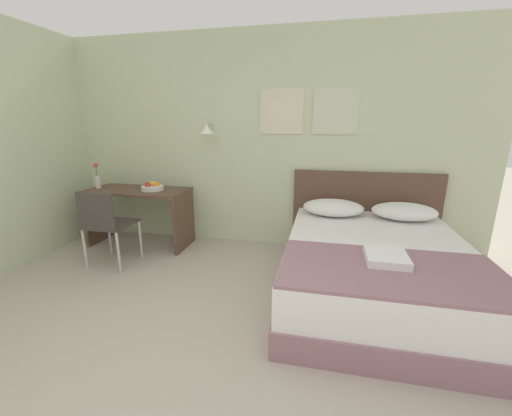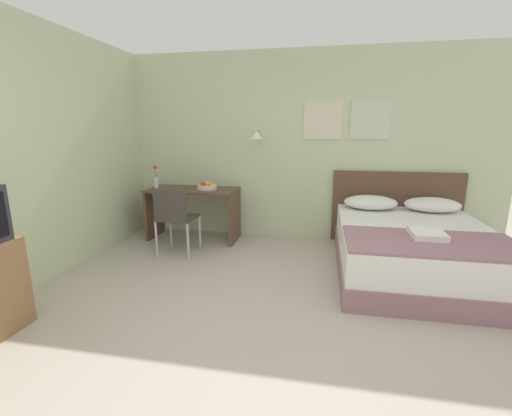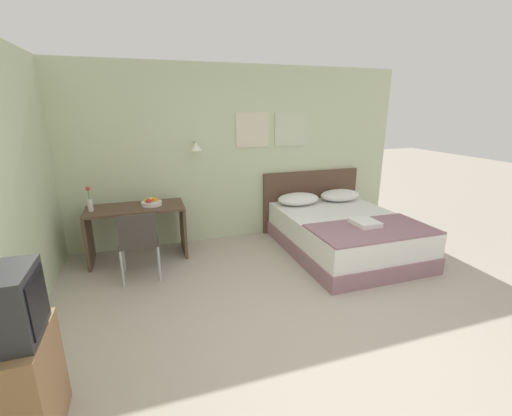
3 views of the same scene
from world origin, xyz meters
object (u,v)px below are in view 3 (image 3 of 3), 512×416
pillow_right (340,195)px  desk_chair (139,240)px  folded_towel_near_foot (365,223)px  flower_vase (90,202)px  fruit_bowl (151,203)px  bed (344,234)px  headboard (311,200)px  pillow_left (298,199)px  throw_blanket (372,229)px  desk (137,222)px  tv_stand (14,391)px

pillow_right → desk_chair: size_ratio=0.78×
folded_towel_near_foot → desk_chair: 2.85m
folded_towel_near_foot → flower_vase: 3.57m
fruit_bowl → bed: bearing=-15.4°
headboard → flower_vase: size_ratio=5.22×
pillow_left → throw_blanket: size_ratio=0.44×
bed → fruit_bowl: fruit_bowl is taller
bed → fruit_bowl: 2.77m
headboard → pillow_right: bearing=-38.8°
pillow_left → desk: (-2.46, -0.05, -0.11)m
desk_chair → bed: bearing=-0.5°
tv_stand → pillow_left: bearing=40.3°
desk → tv_stand: bearing=-105.4°
tv_stand → pillow_right: bearing=34.4°
pillow_left → flower_vase: bearing=-178.3°
desk → headboard: bearing=7.2°
flower_vase → folded_towel_near_foot: bearing=-18.7°
flower_vase → bed: bearing=-11.4°
headboard → flower_vase: bearing=-173.3°
desk_chair → pillow_right: bearing=13.1°
pillow_left → flower_vase: 3.01m
pillow_left → folded_towel_near_foot: (0.37, -1.23, -0.04)m
throw_blanket → tv_stand: tv_stand is taller
pillow_left → desk: size_ratio=0.53×
pillow_left → throw_blanket: pillow_left is taller
bed → pillow_right: pillow_right is taller
pillow_left → desk: desk is taller
bed → fruit_bowl: (-2.62, 0.72, 0.52)m
throw_blanket → pillow_left: bearing=105.4°
pillow_right → desk: desk is taller
folded_towel_near_foot → desk: bearing=157.4°
pillow_left → flower_vase: (-3.00, -0.09, 0.24)m
bed → pillow_left: bearing=116.2°
bed → headboard: size_ratio=1.22×
tv_stand → desk_chair: bearing=69.0°
pillow_right → tv_stand: (-3.95, -2.70, -0.26)m
fruit_bowl → pillow_right: bearing=0.9°
desk_chair → fruit_bowl: size_ratio=3.17×
fruit_bowl → flower_vase: flower_vase is taller
desk → fruit_bowl: bearing=0.7°
headboard → tv_stand: 4.67m
throw_blanket → tv_stand: size_ratio=2.10×
pillow_left → flower_vase: size_ratio=2.06×
throw_blanket → desk_chair: (-2.82, 0.63, -0.03)m
folded_towel_near_foot → desk: size_ratio=0.28×
desk → pillow_right: bearing=0.9°
desk → bed: bearing=-14.2°
flower_vase → fruit_bowl: bearing=3.2°
fruit_bowl → throw_blanket: bearing=-26.9°
folded_towel_near_foot → desk: (-2.83, 1.18, -0.07)m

